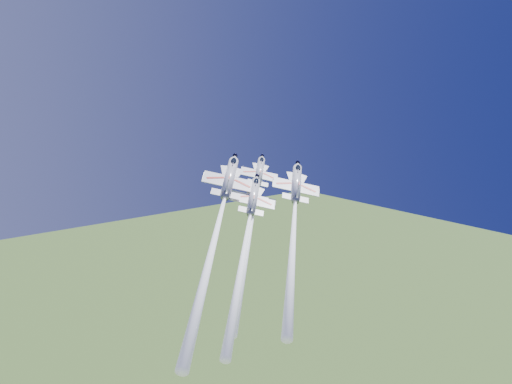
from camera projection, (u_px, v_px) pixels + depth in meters
jet_lead at (251, 221)px, 112.96m from camera, size 26.28×34.08×39.96m
jet_left at (217, 230)px, 105.91m from camera, size 29.62×37.55×40.57m
jet_right at (294, 227)px, 109.19m from camera, size 26.08×32.86×34.70m
jet_slot at (245, 243)px, 105.57m from camera, size 25.02×31.69×34.14m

